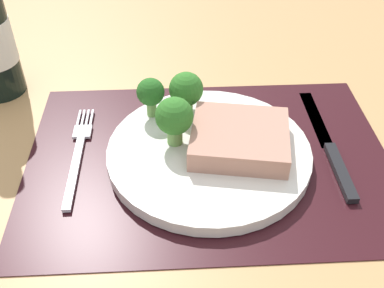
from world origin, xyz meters
TOP-DOWN VIEW (x-y plane):
  - ground_plane at (0.00, 0.00)cm, footprint 140.00×110.00cm
  - placemat at (0.00, 0.00)cm, footprint 46.63×33.00cm
  - plate at (0.00, 0.00)cm, footprint 25.95×25.95cm
  - steak at (3.82, -0.23)cm, footprint 13.66×12.65cm
  - broccoli_near_steak at (-4.28, 1.34)cm, footprint 4.78×4.78cm
  - broccoli_back_left at (-2.53, 8.24)cm, footprint 4.70×4.70cm
  - broccoli_front_edge at (-7.32, 7.39)cm, footprint 3.77×3.77cm
  - fork at (-16.90, 1.42)cm, footprint 2.40×19.20cm
  - knife at (16.02, 0.53)cm, footprint 1.80×23.00cm

SIDE VIEW (x-z plane):
  - ground_plane at x=0.00cm, z-range -3.00..0.00cm
  - placemat at x=0.00cm, z-range 0.00..0.30cm
  - fork at x=-16.90cm, z-range 0.30..0.80cm
  - knife at x=16.02cm, z-range 0.20..1.00cm
  - plate at x=0.00cm, z-range 0.30..1.90cm
  - steak at x=3.82cm, z-range 1.90..4.72cm
  - broccoli_back_left at x=-2.53cm, z-range 2.36..8.22cm
  - broccoli_front_edge at x=-7.32cm, z-range 2.67..8.34cm
  - broccoli_near_steak at x=-4.28cm, z-range 2.59..9.19cm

